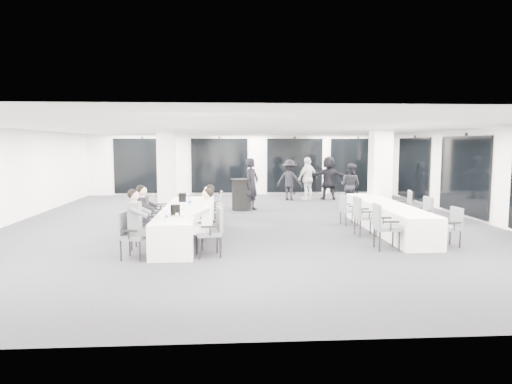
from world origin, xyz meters
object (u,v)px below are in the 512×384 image
(chair_main_left_far, at_px, (158,208))
(chair_side_left_far, at_px, (347,208))
(standing_guest_d, at_px, (308,176))
(chair_main_left_near, at_px, (130,232))
(standing_guest_g, at_px, (170,180))
(chair_main_right_mid, at_px, (214,219))
(banquet_table_side, at_px, (387,217))
(chair_main_left_mid, at_px, (147,218))
(chair_side_right_near, at_px, (451,224))
(cocktail_table, at_px, (242,194))
(chair_side_left_mid, at_px, (362,214))
(standing_guest_f, at_px, (329,175))
(chair_main_right_second, at_px, (214,223))
(chair_side_left_near, at_px, (383,224))
(ice_bucket_far, at_px, (182,197))
(chair_main_right_near, at_px, (213,228))
(standing_guest_e, at_px, (382,178))
(chair_main_left_second, at_px, (139,225))
(standing_guest_c, at_px, (290,177))
(chair_side_right_mid, at_px, (423,213))
(chair_side_right_far, at_px, (404,205))
(chair_main_left_fourth, at_px, (152,213))
(standing_guest_h, at_px, (350,183))
(standing_guest_a, at_px, (252,181))
(ice_bucket_near, at_px, (175,210))
(chair_main_right_fourth, at_px, (216,211))
(banquet_table_main, at_px, (182,222))
(chair_main_right_far, at_px, (216,206))

(chair_main_left_far, distance_m, chair_side_left_far, 5.45)
(standing_guest_d, bearing_deg, chair_main_left_near, 26.46)
(chair_main_left_far, xyz_separation_m, standing_guest_g, (-0.40, 5.99, 0.34))
(chair_main_right_mid, relative_size, chair_side_left_far, 0.99)
(banquet_table_side, xyz_separation_m, chair_main_left_mid, (-6.27, -0.64, 0.15))
(chair_side_right_near, bearing_deg, cocktail_table, 30.45)
(chair_side_left_mid, distance_m, standing_guest_f, 7.77)
(chair_main_right_second, relative_size, chair_side_left_near, 0.98)
(banquet_table_side, xyz_separation_m, ice_bucket_far, (-5.54, 0.75, 0.50))
(chair_side_left_mid, bearing_deg, banquet_table_side, 120.58)
(chair_side_left_mid, bearing_deg, chair_main_right_near, -65.78)
(standing_guest_d, distance_m, standing_guest_f, 0.91)
(standing_guest_d, distance_m, standing_guest_e, 3.32)
(chair_main_left_second, distance_m, standing_guest_c, 9.82)
(chair_side_right_mid, distance_m, chair_side_right_far, 1.26)
(cocktail_table, height_order, chair_side_left_mid, cocktail_table)
(chair_side_left_near, bearing_deg, chair_side_right_mid, 138.18)
(chair_main_left_near, xyz_separation_m, standing_guest_c, (4.59, 9.55, 0.41))
(banquet_table_side, relative_size, chair_main_right_mid, 5.73)
(chair_main_left_fourth, distance_m, chair_side_left_mid, 5.48)
(chair_side_right_mid, bearing_deg, standing_guest_e, -13.78)
(cocktail_table, height_order, chair_main_left_far, cocktail_table)
(chair_main_right_mid, bearing_deg, chair_side_left_far, -60.62)
(standing_guest_d, xyz_separation_m, standing_guest_h, (1.15, -2.47, -0.09))
(chair_main_left_mid, xyz_separation_m, chair_side_left_mid, (5.43, 0.09, 0.05))
(chair_main_right_near, distance_m, ice_bucket_far, 3.36)
(chair_side_right_far, height_order, standing_guest_a, standing_guest_a)
(banquet_table_side, bearing_deg, standing_guest_a, 129.51)
(standing_guest_h, bearing_deg, ice_bucket_near, 94.13)
(chair_main_left_second, distance_m, chair_main_right_fourth, 2.45)
(chair_side_left_far, height_order, chair_side_right_mid, chair_side_right_mid)
(chair_side_left_mid, bearing_deg, chair_main_left_fourth, -100.35)
(chair_main_left_second, relative_size, standing_guest_f, 0.45)
(standing_guest_d, relative_size, standing_guest_e, 1.14)
(chair_main_right_fourth, distance_m, chair_side_right_mid, 5.46)
(banquet_table_main, distance_m, chair_main_left_mid, 0.86)
(chair_side_left_mid, bearing_deg, standing_guest_a, -154.01)
(chair_side_right_far, relative_size, standing_guest_c, 0.52)
(chair_main_left_near, relative_size, ice_bucket_far, 3.90)
(ice_bucket_near, bearing_deg, banquet_table_main, 89.42)
(banquet_table_side, bearing_deg, standing_guest_g, 133.11)
(chair_side_left_mid, bearing_deg, chair_main_right_fourth, -102.28)
(ice_bucket_far, bearing_deg, standing_guest_c, 58.20)
(chair_side_right_mid, relative_size, standing_guest_d, 0.47)
(cocktail_table, bearing_deg, standing_guest_h, 5.71)
(chair_main_left_fourth, xyz_separation_m, chair_side_left_far, (5.44, 0.84, -0.02))
(banquet_table_side, xyz_separation_m, chair_main_right_far, (-4.60, 1.10, 0.19))
(chair_side_left_near, distance_m, chair_side_left_far, 3.11)
(chair_main_right_near, height_order, ice_bucket_far, chair_main_right_near)
(banquet_table_main, distance_m, chair_side_right_near, 6.43)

